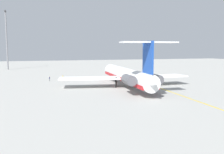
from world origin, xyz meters
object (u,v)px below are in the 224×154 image
Objects in this scene: main_jetliner at (127,75)px; safety_cone_wingtip at (65,78)px; ground_crew_near_tail at (152,74)px; ground_crew_portside at (63,77)px; light_mast at (7,38)px; ground_crew_near_nose at (50,78)px.

main_jetliner reaches higher than safety_cone_wingtip.
safety_cone_wingtip is at bearing -27.93° from ground_crew_near_tail.
safety_cone_wingtip is at bearing -110.04° from ground_crew_portside.
ground_crew_near_nose is at bearing -162.14° from light_mast.
light_mast reaches higher than ground_crew_portside.
safety_cone_wingtip is at bearing -123.50° from ground_crew_near_nose.
ground_crew_portside is at bearing -141.00° from ground_crew_near_nose.
ground_crew_near_tail is at bearing -178.42° from ground_crew_portside.
ground_crew_near_nose is 0.06× the size of light_mast.
ground_crew_near_nose is 4.70m from ground_crew_portside.
main_jetliner is 27.15m from ground_crew_near_tail.
ground_crew_near_tail reaches higher than ground_crew_portside.
main_jetliner is 25.01× the size of ground_crew_portside.
light_mast is (53.09, 17.11, 14.77)m from ground_crew_near_nose.
light_mast is at bearing 24.97° from safety_cone_wingtip.
ground_crew_portside is (21.13, 14.78, -2.23)m from main_jetliner.
light_mast is (52.19, 54.13, 14.68)m from ground_crew_near_tail.
safety_cone_wingtip is (2.74, -1.17, -0.77)m from ground_crew_portside.
main_jetliner reaches higher than ground_crew_near_tail.
ground_crew_near_nose is 1.01× the size of ground_crew_portside.
safety_cone_wingtip is (23.88, 13.62, -3.00)m from main_jetliner.
ground_crew_near_nose is 7.15m from safety_cone_wingtip.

